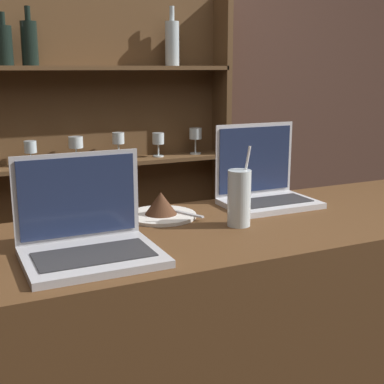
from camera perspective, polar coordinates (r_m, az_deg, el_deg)
name	(u,v)px	position (r m, az deg, el deg)	size (l,w,h in m)	color
back_wall	(84,89)	(2.72, -11.43, 10.71)	(7.00, 0.06, 2.70)	#4C3328
back_shelf	(94,169)	(2.69, -10.38, 2.41)	(1.38, 0.18, 1.81)	brown
laptop_near	(87,235)	(1.29, -11.10, -4.56)	(0.31, 0.25, 0.24)	#ADADB2
laptop_far	(264,185)	(1.76, 7.65, 0.74)	(0.29, 0.21, 0.26)	silver
cake_plate	(161,208)	(1.59, -3.32, -1.75)	(0.21, 0.21, 0.08)	silver
water_glass	(239,198)	(1.50, 5.05, -0.63)	(0.07, 0.07, 0.23)	silver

